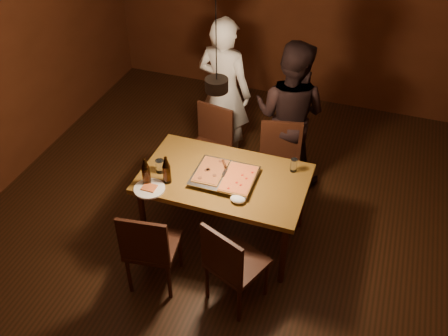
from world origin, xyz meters
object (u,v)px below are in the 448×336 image
(chair_near_right, at_px, (230,260))
(pizza_tray, at_px, (224,177))
(chair_near_left, at_px, (149,244))
(plate_slice, at_px, (149,189))
(diner_dark, at_px, (290,114))
(chair_far_right, at_px, (280,157))
(beer_bottle_a, at_px, (146,171))
(beer_bottle_b, at_px, (167,170))
(dining_table, at_px, (224,183))
(pendant_lamp, at_px, (217,84))
(chair_far_left, at_px, (210,139))
(diner_white, at_px, (224,92))

(chair_near_right, distance_m, pizza_tray, 0.80)
(chair_near_left, xyz_separation_m, plate_slice, (-0.17, 0.41, 0.22))
(diner_dark, bearing_deg, chair_far_right, 100.56)
(beer_bottle_a, xyz_separation_m, beer_bottle_b, (0.16, 0.08, -0.00))
(chair_far_right, xyz_separation_m, chair_near_left, (-0.74, -1.52, 0.00))
(beer_bottle_b, bearing_deg, dining_table, 27.49)
(dining_table, xyz_separation_m, chair_far_right, (0.35, 0.72, -0.14))
(beer_bottle_a, xyz_separation_m, pendant_lamp, (0.59, 0.19, 0.87))
(chair_far_left, height_order, beer_bottle_a, beer_bottle_a)
(chair_near_right, xyz_separation_m, pendant_lamp, (-0.33, 0.61, 1.22))
(dining_table, relative_size, pendant_lamp, 1.36)
(chair_near_right, relative_size, diner_dark, 0.34)
(dining_table, distance_m, diner_white, 1.35)
(chair_far_right, bearing_deg, beer_bottle_b, 37.59)
(chair_near_left, bearing_deg, chair_far_left, 83.20)
(diner_white, bearing_deg, chair_near_left, 99.79)
(chair_near_left, height_order, diner_white, diner_white)
(chair_near_left, relative_size, pendant_lamp, 0.44)
(diner_white, relative_size, pendant_lamp, 1.55)
(pizza_tray, bearing_deg, pendant_lamp, -112.60)
(chair_far_left, xyz_separation_m, diner_dark, (0.76, 0.32, 0.28))
(chair_near_right, distance_m, diner_white, 2.15)
(plate_slice, distance_m, diner_white, 1.65)
(pizza_tray, relative_size, diner_white, 0.32)
(chair_near_left, bearing_deg, plate_slice, 104.36)
(beer_bottle_a, relative_size, beer_bottle_b, 1.01)
(pizza_tray, distance_m, pendant_lamp, 0.99)
(diner_white, relative_size, diner_dark, 1.05)
(pendant_lamp, bearing_deg, plate_slice, -155.05)
(chair_far_right, distance_m, pendant_lamp, 1.53)
(diner_white, distance_m, pendant_lamp, 1.71)
(chair_far_left, xyz_separation_m, plate_slice, (-0.13, -1.16, 0.22))
(chair_near_right, bearing_deg, beer_bottle_a, 178.21)
(chair_near_right, distance_m, beer_bottle_a, 1.07)
(dining_table, relative_size, chair_near_left, 3.09)
(pizza_tray, bearing_deg, dining_table, 112.04)
(chair_far_left, bearing_deg, diner_dark, -146.91)
(beer_bottle_a, bearing_deg, chair_near_right, -24.44)
(chair_far_left, bearing_deg, chair_far_right, -174.22)
(dining_table, xyz_separation_m, pizza_tray, (0.02, -0.03, 0.10))
(chair_far_left, relative_size, chair_far_right, 0.97)
(dining_table, relative_size, diner_dark, 0.92)
(pizza_tray, bearing_deg, beer_bottle_a, -159.95)
(diner_white, bearing_deg, pendant_lamp, 115.25)
(chair_far_left, xyz_separation_m, diner_white, (-0.01, 0.47, 0.32))
(chair_far_left, xyz_separation_m, chair_near_right, (0.74, -1.52, 0.00))
(pendant_lamp, bearing_deg, pizza_tray, 71.68)
(chair_near_right, distance_m, diner_dark, 1.86)
(diner_white, height_order, diner_dark, diner_white)
(diner_white, bearing_deg, plate_slice, 94.11)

